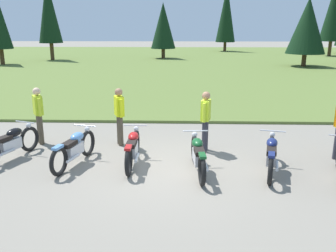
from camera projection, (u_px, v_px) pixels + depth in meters
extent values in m
plane|color=gray|center=(167.00, 168.00, 8.96)|extent=(140.00, 140.00, 0.00)
cube|color=#5B7033|center=(177.00, 62.00, 34.14)|extent=(80.00, 44.00, 0.10)
cylinder|color=#47331E|center=(225.00, 47.00, 46.56)|extent=(0.36, 0.36, 1.26)
cone|color=black|center=(226.00, 14.00, 45.46)|extent=(2.46, 2.46, 6.95)
cylinder|color=#47331E|center=(2.00, 57.00, 31.01)|extent=(0.36, 0.36, 1.43)
cylinder|color=#47331E|center=(52.00, 52.00, 34.95)|extent=(0.36, 0.36, 1.72)
cone|color=black|center=(49.00, 10.00, 33.92)|extent=(2.20, 2.20, 5.90)
cylinder|color=#47331E|center=(163.00, 54.00, 36.74)|extent=(0.36, 0.36, 1.09)
cone|color=black|center=(163.00, 26.00, 36.00)|extent=(2.46, 2.46, 4.44)
cylinder|color=#47331E|center=(304.00, 61.00, 29.69)|extent=(0.36, 0.36, 1.13)
cone|color=black|center=(307.00, 26.00, 28.95)|extent=(3.10, 3.10, 4.37)
cylinder|color=#47331E|center=(330.00, 49.00, 39.55)|extent=(0.36, 0.36, 1.68)
cone|color=black|center=(334.00, 9.00, 38.44)|extent=(2.53, 2.53, 6.58)
torus|color=black|center=(29.00, 139.00, 10.06)|extent=(0.33, 0.69, 0.70)
cube|color=silver|center=(10.00, 145.00, 9.42)|extent=(0.40, 0.67, 0.28)
ellipsoid|color=black|center=(14.00, 133.00, 9.50)|extent=(0.40, 0.54, 0.22)
cube|color=black|center=(3.00, 139.00, 9.16)|extent=(0.37, 0.53, 0.10)
cylinder|color=silver|center=(25.00, 122.00, 9.83)|extent=(0.60, 0.24, 0.03)
sphere|color=silver|center=(29.00, 126.00, 9.97)|extent=(0.14, 0.14, 0.14)
cylinder|color=silver|center=(6.00, 153.00, 9.12)|extent=(0.25, 0.54, 0.07)
torus|color=black|center=(88.00, 143.00, 9.71)|extent=(0.27, 0.70, 0.70)
torus|color=black|center=(59.00, 161.00, 8.41)|extent=(0.27, 0.70, 0.70)
cube|color=silver|center=(74.00, 150.00, 9.05)|extent=(0.35, 0.67, 0.28)
ellipsoid|color=#598CC6|center=(77.00, 137.00, 9.14)|extent=(0.37, 0.53, 0.22)
cube|color=black|center=(69.00, 144.00, 8.78)|extent=(0.33, 0.52, 0.10)
cube|color=#598CC6|center=(58.00, 147.00, 8.32)|extent=(0.21, 0.34, 0.06)
cylinder|color=silver|center=(85.00, 126.00, 9.48)|extent=(0.61, 0.18, 0.03)
sphere|color=silver|center=(87.00, 129.00, 9.62)|extent=(0.14, 0.14, 0.14)
cylinder|color=silver|center=(73.00, 158.00, 8.76)|extent=(0.20, 0.55, 0.07)
torus|color=black|center=(136.00, 143.00, 9.74)|extent=(0.11, 0.70, 0.70)
torus|color=black|center=(129.00, 162.00, 8.40)|extent=(0.11, 0.70, 0.70)
cube|color=silver|center=(133.00, 150.00, 9.06)|extent=(0.21, 0.64, 0.28)
ellipsoid|color=#AD1919|center=(133.00, 137.00, 9.15)|extent=(0.27, 0.48, 0.22)
cube|color=black|center=(131.00, 144.00, 8.78)|extent=(0.23, 0.48, 0.10)
cube|color=#AD1919|center=(128.00, 148.00, 8.30)|extent=(0.14, 0.32, 0.06)
cylinder|color=silver|center=(135.00, 125.00, 9.51)|extent=(0.62, 0.04, 0.03)
sphere|color=silver|center=(136.00, 129.00, 9.66)|extent=(0.14, 0.14, 0.14)
cylinder|color=silver|center=(137.00, 158.00, 8.79)|extent=(0.08, 0.55, 0.07)
torus|color=black|center=(194.00, 149.00, 9.24)|extent=(0.15, 0.71, 0.70)
torus|color=black|center=(202.00, 170.00, 7.89)|extent=(0.15, 0.71, 0.70)
cube|color=silver|center=(198.00, 157.00, 8.55)|extent=(0.25, 0.65, 0.28)
ellipsoid|color=#144C23|center=(197.00, 143.00, 8.65)|extent=(0.30, 0.50, 0.22)
cube|color=black|center=(199.00, 151.00, 8.28)|extent=(0.26, 0.50, 0.10)
cube|color=#144C23|center=(202.00, 156.00, 7.80)|extent=(0.16, 0.33, 0.06)
cylinder|color=silver|center=(195.00, 131.00, 9.01)|extent=(0.62, 0.08, 0.03)
sphere|color=silver|center=(195.00, 135.00, 9.16)|extent=(0.14, 0.14, 0.14)
cylinder|color=silver|center=(206.00, 165.00, 8.30)|extent=(0.11, 0.55, 0.07)
torus|color=black|center=(271.00, 149.00, 9.24)|extent=(0.27, 0.70, 0.70)
torus|color=black|center=(270.00, 169.00, 7.94)|extent=(0.27, 0.70, 0.70)
cube|color=silver|center=(271.00, 157.00, 8.58)|extent=(0.35, 0.67, 0.28)
ellipsoid|color=navy|center=(272.00, 143.00, 8.67)|extent=(0.37, 0.53, 0.22)
cube|color=black|center=(272.00, 151.00, 8.31)|extent=(0.33, 0.52, 0.10)
cube|color=navy|center=(272.00, 155.00, 7.85)|extent=(0.21, 0.34, 0.06)
cylinder|color=silver|center=(273.00, 131.00, 9.01)|extent=(0.61, 0.18, 0.03)
sphere|color=silver|center=(272.00, 135.00, 9.15)|extent=(0.14, 0.14, 0.14)
cylinder|color=silver|center=(277.00, 166.00, 8.29)|extent=(0.20, 0.55, 0.07)
cylinder|color=#4C4233|center=(119.00, 129.00, 10.65)|extent=(0.14, 0.14, 0.88)
cylinder|color=#4C4233|center=(121.00, 131.00, 10.49)|extent=(0.14, 0.14, 0.88)
cube|color=#D8EA19|center=(119.00, 106.00, 10.38)|extent=(0.34, 0.42, 0.56)
sphere|color=#9E7051|center=(119.00, 92.00, 10.27)|extent=(0.22, 0.22, 0.22)
cylinder|color=#D8EA19|center=(117.00, 105.00, 10.59)|extent=(0.09, 0.09, 0.52)
cylinder|color=#D8EA19|center=(121.00, 108.00, 10.17)|extent=(0.09, 0.09, 0.52)
cylinder|color=#4C4233|center=(39.00, 128.00, 10.76)|extent=(0.14, 0.14, 0.88)
cylinder|color=#4C4233|center=(41.00, 130.00, 10.61)|extent=(0.14, 0.14, 0.88)
cube|color=#C6E52D|center=(38.00, 105.00, 10.49)|extent=(0.38, 0.42, 0.56)
sphere|color=beige|center=(36.00, 91.00, 10.38)|extent=(0.22, 0.22, 0.22)
cylinder|color=#C6E52D|center=(36.00, 104.00, 10.68)|extent=(0.09, 0.09, 0.52)
cylinder|color=#C6E52D|center=(40.00, 107.00, 10.30)|extent=(0.09, 0.09, 0.52)
cylinder|color=#2D2D38|center=(204.00, 136.00, 9.98)|extent=(0.14, 0.14, 0.88)
cylinder|color=#2D2D38|center=(206.00, 135.00, 10.14)|extent=(0.14, 0.14, 0.88)
cube|color=#C6E52D|center=(206.00, 110.00, 9.87)|extent=(0.30, 0.40, 0.56)
sphere|color=#9E7051|center=(206.00, 96.00, 9.76)|extent=(0.22, 0.22, 0.22)
cylinder|color=#C6E52D|center=(204.00, 113.00, 9.66)|extent=(0.09, 0.09, 0.52)
cylinder|color=#C6E52D|center=(207.00, 109.00, 10.08)|extent=(0.09, 0.09, 0.52)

